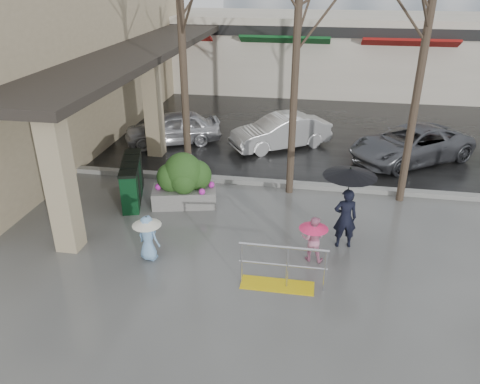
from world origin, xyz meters
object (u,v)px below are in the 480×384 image
(car_a, at_px, (173,128))
(car_b, at_px, (281,132))
(planter, at_px, (184,180))
(tree_mideast, at_px, (427,29))
(car_c, at_px, (411,144))
(tree_west, at_px, (181,16))
(tree_midwest, at_px, (298,12))
(news_boxes, at_px, (132,180))
(woman, at_px, (347,197))
(handrail, at_px, (281,272))
(child_blue, at_px, (148,234))
(child_pink, at_px, (313,236))

(car_a, bearing_deg, car_b, 70.77)
(car_a, bearing_deg, planter, -1.77)
(car_a, bearing_deg, tree_mideast, 43.15)
(car_b, height_order, car_c, same)
(tree_west, distance_m, tree_midwest, 3.20)
(car_c, bearing_deg, news_boxes, -96.57)
(woman, height_order, planter, woman)
(planter, height_order, car_a, planter)
(planter, bearing_deg, tree_west, 100.45)
(tree_mideast, bearing_deg, tree_west, -180.00)
(tree_west, height_order, planter, tree_west)
(handrail, relative_size, tree_west, 0.28)
(car_b, bearing_deg, news_boxes, -69.99)
(handrail, xyz_separation_m, tree_mideast, (3.14, 4.80, 4.48))
(tree_midwest, xyz_separation_m, news_boxes, (-4.57, -1.27, -4.63))
(tree_midwest, height_order, planter, tree_midwest)
(woman, bearing_deg, tree_west, -40.59)
(tree_west, distance_m, car_c, 9.11)
(woman, xyz_separation_m, car_c, (2.48, 6.20, -0.72))
(tree_mideast, relative_size, woman, 3.05)
(tree_mideast, height_order, news_boxes, tree_mideast)
(child_blue, relative_size, car_a, 0.31)
(car_a, xyz_separation_m, car_b, (4.21, 0.24, 0.00))
(handrail, bearing_deg, car_c, 64.48)
(tree_mideast, bearing_deg, handrail, -123.19)
(child_blue, bearing_deg, news_boxes, -44.51)
(news_boxes, relative_size, car_b, 0.58)
(car_b, distance_m, car_c, 4.72)
(woman, height_order, car_b, woman)
(child_pink, distance_m, child_blue, 3.86)
(tree_midwest, height_order, car_a, tree_midwest)
(tree_west, height_order, car_a, tree_west)
(tree_midwest, xyz_separation_m, woman, (1.54, -2.89, -3.89))
(woman, bearing_deg, car_a, -55.02)
(handrail, relative_size, woman, 0.89)
(tree_mideast, relative_size, car_b, 1.70)
(child_pink, relative_size, car_b, 0.30)
(tree_west, xyz_separation_m, tree_mideast, (6.50, 0.00, -0.22))
(child_blue, bearing_deg, planter, -73.34)
(news_boxes, relative_size, car_a, 0.60)
(child_pink, distance_m, car_c, 7.65)
(child_pink, height_order, planter, planter)
(car_c, bearing_deg, tree_mideast, -47.00)
(child_blue, height_order, news_boxes, news_boxes)
(car_c, bearing_deg, tree_midwest, -85.21)
(tree_west, xyz_separation_m, child_pink, (4.00, -3.64, -4.43))
(handrail, distance_m, tree_midwest, 6.83)
(child_pink, bearing_deg, woman, -128.70)
(car_b, bearing_deg, tree_west, -65.93)
(tree_mideast, xyz_separation_m, woman, (-1.76, -2.89, -3.51))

